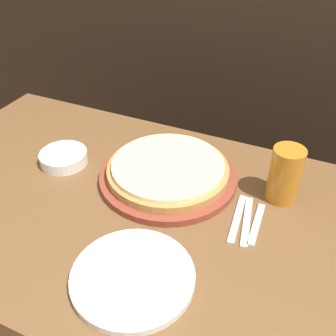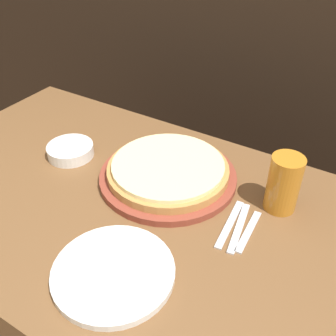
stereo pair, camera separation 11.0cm
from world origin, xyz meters
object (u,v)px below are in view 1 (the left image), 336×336
Objects in this scene: dinner_plate at (133,277)px; spoon at (257,224)px; beer_glass at (285,172)px; pizza_on_board at (168,172)px; fork at (237,218)px; side_bowl at (64,158)px; dinner_knife at (247,221)px.

dinner_plate is 0.34m from spoon.
dinner_plate is at bearing -120.04° from beer_glass.
fork is (0.23, -0.08, -0.02)m from pizza_on_board.
fork is at bearing -180.00° from spoon.
beer_glass is 0.64m from side_bowl.
side_bowl is at bearing 143.36° from dinner_plate.
pizza_on_board is at bearing 9.76° from side_bowl.
beer_glass reaches higher than pizza_on_board.
beer_glass is 0.86× the size of fork.
beer_glass is 0.16m from spoon.
spoon is (0.60, -0.02, -0.02)m from side_bowl.
beer_glass reaches higher than fork.
fork is 1.00× the size of dinner_knife.
fork is at bearing -18.47° from pizza_on_board.
fork is at bearing -2.17° from side_bowl.
side_bowl is at bearing 178.01° from spoon.
side_bowl is 0.55m from fork.
dinner_plate is 1.75× the size of spoon.
dinner_plate is 0.31m from fork.
fork and dinner_knife have the same top height.
fork is 0.05m from spoon.
pizza_on_board is 2.52× the size of beer_glass.
pizza_on_board is 2.17× the size of dinner_knife.
dinner_plate is at bearing -126.28° from spoon.
beer_glass is at bearing 66.19° from dinner_knife.
dinner_knife is (-0.06, -0.13, -0.08)m from beer_glass.
beer_glass is 1.09× the size of side_bowl.
pizza_on_board is 0.36m from dinner_plate.
side_bowl reaches higher than spoon.
spoon is (0.28, -0.08, -0.02)m from pizza_on_board.
dinner_plate is at bearing -77.75° from pizza_on_board.
side_bowl is (-0.63, -0.11, -0.07)m from beer_glass.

